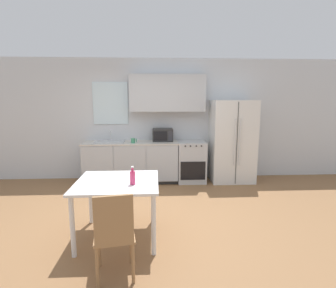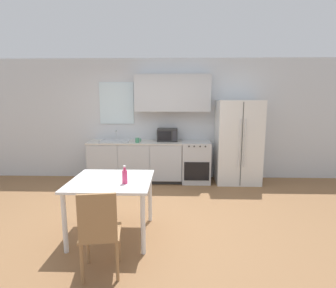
# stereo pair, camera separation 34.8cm
# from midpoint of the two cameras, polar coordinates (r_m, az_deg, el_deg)

# --- Properties ---
(ground_plane) EXTENTS (12.00, 12.00, 0.00)m
(ground_plane) POSITION_cam_midpoint_polar(r_m,az_deg,el_deg) (4.30, -7.11, -15.19)
(ground_plane) COLOR olive
(wall_back) EXTENTS (12.00, 0.38, 2.70)m
(wall_back) POSITION_cam_midpoint_polar(r_m,az_deg,el_deg) (5.97, -5.39, 6.31)
(wall_back) COLOR silver
(wall_back) RESTS_ON ground_plane
(kitchen_counter) EXTENTS (2.05, 0.64, 0.89)m
(kitchen_counter) POSITION_cam_midpoint_polar(r_m,az_deg,el_deg) (5.85, -9.71, -3.84)
(kitchen_counter) COLOR #333333
(kitchen_counter) RESTS_ON ground_plane
(oven_range) EXTENTS (0.61, 0.65, 0.90)m
(oven_range) POSITION_cam_midpoint_polar(r_m,az_deg,el_deg) (5.84, 3.33, -3.77)
(oven_range) COLOR #B7BABC
(oven_range) RESTS_ON ground_plane
(refrigerator) EXTENTS (0.93, 0.72, 1.79)m
(refrigerator) POSITION_cam_midpoint_polar(r_m,az_deg,el_deg) (5.90, 12.15, 0.58)
(refrigerator) COLOR silver
(refrigerator) RESTS_ON ground_plane
(kitchen_sink) EXTENTS (0.63, 0.41, 0.23)m
(kitchen_sink) POSITION_cam_midpoint_polar(r_m,az_deg,el_deg) (5.84, -14.26, 0.54)
(kitchen_sink) COLOR #B7BABC
(kitchen_sink) RESTS_ON kitchen_counter
(microwave) EXTENTS (0.44, 0.37, 0.28)m
(microwave) POSITION_cam_midpoint_polar(r_m,az_deg,el_deg) (5.80, -2.90, 2.00)
(microwave) COLOR #282828
(microwave) RESTS_ON kitchen_counter
(coffee_mug) EXTENTS (0.12, 0.09, 0.10)m
(coffee_mug) POSITION_cam_midpoint_polar(r_m,az_deg,el_deg) (5.60, -9.31, 0.73)
(coffee_mug) COLOR #3F8C66
(coffee_mug) RESTS_ON kitchen_counter
(dining_table) EXTENTS (1.04, 0.98, 0.77)m
(dining_table) POSITION_cam_midpoint_polar(r_m,az_deg,el_deg) (3.52, -13.74, -9.46)
(dining_table) COLOR white
(dining_table) RESTS_ON ground_plane
(dining_chair_near) EXTENTS (0.46, 0.46, 0.93)m
(dining_chair_near) POSITION_cam_midpoint_polar(r_m,az_deg,el_deg) (2.77, -15.35, -17.87)
(dining_chair_near) COLOR #997047
(dining_chair_near) RESTS_ON ground_plane
(drink_bottle) EXTENTS (0.07, 0.07, 0.23)m
(drink_bottle) POSITION_cam_midpoint_polar(r_m,az_deg,el_deg) (3.29, -10.76, -7.15)
(drink_bottle) COLOR #DB386B
(drink_bottle) RESTS_ON dining_table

